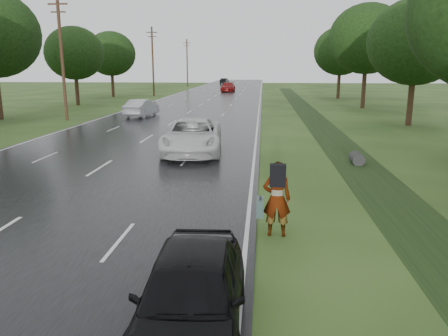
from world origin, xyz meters
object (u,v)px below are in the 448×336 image
Objects in this scene: dark_sedan at (191,294)px; silver_sedan at (142,108)px; white_pickup at (192,136)px; pedestrian at (276,198)px.

silver_sedan is (-9.54, 31.61, 0.02)m from dark_sedan.
silver_sedan is at bearing 104.64° from dark_sedan.
white_pickup is 1.43× the size of dark_sedan.
white_pickup is 1.35× the size of silver_sedan.
pedestrian is 11.65m from white_pickup.
white_pickup is (-3.97, 10.96, -0.13)m from pedestrian.
pedestrian reaches higher than dark_sedan.
pedestrian is 29.13m from silver_sedan.
dark_sedan is at bearing 72.82° from pedestrian.
white_pickup is at bearing -69.38° from pedestrian.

